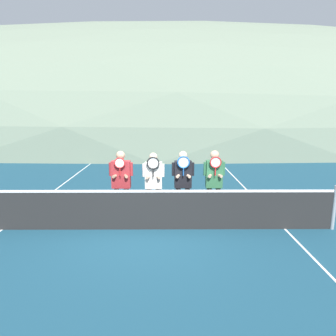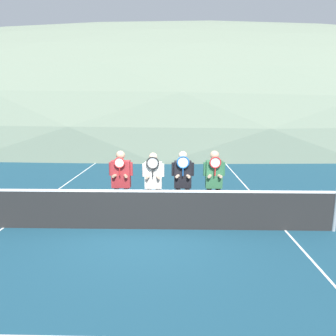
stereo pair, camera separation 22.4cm
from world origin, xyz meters
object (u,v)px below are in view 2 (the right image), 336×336
at_px(car_left_of_center, 194,138).
at_px(car_center, 273,139).
at_px(player_leftmost, 121,179).
at_px(player_rightmost, 214,180).
at_px(player_center_left, 153,181).
at_px(car_far_left, 115,139).
at_px(player_center_right, 183,180).

xyz_separation_m(car_left_of_center, car_center, (5.14, -0.06, -0.04)).
bearing_deg(player_leftmost, player_rightmost, -0.30).
relative_size(player_center_left, car_center, 0.39).
height_order(player_leftmost, player_rightmost, player_rightmost).
height_order(car_left_of_center, car_center, car_left_of_center).
bearing_deg(car_center, car_far_left, -179.61).
height_order(player_center_right, player_rightmost, player_rightmost).
bearing_deg(car_center, player_rightmost, -113.73).
relative_size(player_center_left, player_center_right, 0.97).
relative_size(car_far_left, car_left_of_center, 1.00).
distance_m(car_far_left, car_left_of_center, 5.23).
distance_m(player_center_left, player_rightmost, 1.55).
bearing_deg(player_center_left, car_far_left, 105.59).
height_order(player_rightmost, car_far_left, player_rightmost).
bearing_deg(player_leftmost, car_far_left, 101.90).
height_order(player_leftmost, player_center_right, player_leftmost).
bearing_deg(car_far_left, car_center, 0.39).
bearing_deg(player_rightmost, car_far_left, 112.00).
xyz_separation_m(player_leftmost, player_rightmost, (2.37, -0.01, -0.00)).
height_order(player_center_right, car_left_of_center, player_center_right).
xyz_separation_m(car_far_left, car_left_of_center, (5.23, 0.13, 0.05)).
distance_m(player_rightmost, car_left_of_center, 12.38).
xyz_separation_m(player_rightmost, car_left_of_center, (0.28, 12.37, -0.18)).
height_order(player_leftmost, player_center_left, player_leftmost).
bearing_deg(car_left_of_center, car_far_left, -178.62).
bearing_deg(car_left_of_center, player_center_right, -94.96).
bearing_deg(player_rightmost, player_leftmost, 179.70).
bearing_deg(player_leftmost, player_center_left, 3.04).
bearing_deg(car_center, player_leftmost, -122.32).
xyz_separation_m(player_leftmost, player_center_left, (0.82, 0.04, -0.04)).
relative_size(player_leftmost, car_center, 0.40).
distance_m(player_center_left, car_left_of_center, 12.45).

